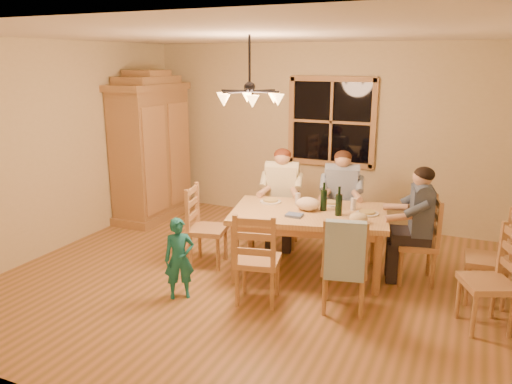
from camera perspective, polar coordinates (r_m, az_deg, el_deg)
The scene contains 31 objects.
floor at distance 5.85m, azimuth -0.67°, elevation -9.89°, with size 5.50×5.50×0.00m, color olive.
ceiling at distance 5.31m, azimuth -0.76°, elevation 17.58°, with size 5.50×5.00×0.02m, color white.
wall_back at distance 7.73m, azimuth 7.19°, elevation 6.58°, with size 5.50×0.02×2.70m, color beige.
wall_left at distance 7.02m, azimuth -21.59°, elevation 4.83°, with size 0.02×5.00×2.70m, color beige.
window at distance 7.61m, azimuth 8.62°, elevation 7.93°, with size 1.30×0.06×1.30m.
chandelier at distance 5.32m, azimuth -0.74°, elevation 10.87°, with size 0.77×0.68×0.71m.
armoire at distance 8.00m, azimuth -11.86°, elevation 4.54°, with size 0.66×1.40×2.30m.
dining_table at distance 5.81m, azimuth 6.04°, elevation -3.15°, with size 1.95×1.44×0.76m.
chair_far_left at distance 6.75m, azimuth 2.92°, elevation -3.67°, with size 0.52×0.51×0.99m.
chair_far_right at distance 6.69m, azimuth 9.56°, elevation -4.04°, with size 0.52×0.51×0.99m.
chair_near_left at distance 5.23m, azimuth 0.20°, elevation -9.35°, with size 0.52×0.51×0.99m.
chair_near_right at distance 5.15m, azimuth 9.98°, elevation -10.00°, with size 0.52×0.51×0.99m.
chair_end_left at distance 6.15m, azimuth -5.48°, elevation -5.61°, with size 0.51×0.52×0.99m.
chair_end_right at distance 5.96m, azimuth 17.79°, elevation -6.98°, with size 0.51×0.52×0.99m.
adult_woman at distance 6.60m, azimuth 2.98°, elevation 0.76°, with size 0.46×0.49×0.87m.
adult_plaid_man at distance 6.54m, azimuth 9.76°, elevation 0.42°, with size 0.46×0.49×0.87m.
adult_slate_man at distance 5.79m, azimuth 18.20°, elevation -2.03°, with size 0.49×0.46×0.87m.
towel at distance 4.82m, azimuth 10.13°, elevation -6.65°, with size 0.38×0.10×0.58m, color #99BBCF.
wine_bottle_a at distance 5.79m, azimuth 7.75°, elevation -0.52°, with size 0.08×0.08×0.33m, color black.
wine_bottle_b at distance 5.63m, azimuth 9.46°, elevation -1.03°, with size 0.08×0.08×0.33m, color black.
plate_woman at distance 6.10m, azimuth 1.69°, elevation -1.11°, with size 0.26×0.26×0.02m, color white.
plate_plaid at distance 6.08m, azimuth 8.57°, elevation -1.33°, with size 0.26×0.26×0.02m, color white.
plate_slate at distance 5.77m, azimuth 12.57°, elevation -2.42°, with size 0.26×0.26×0.02m, color white.
wine_glass_a at distance 6.02m, azimuth 4.80°, elevation -0.77°, with size 0.06×0.06×0.14m, color silver.
wine_glass_b at distance 5.89m, azimuth 11.06°, elevation -1.37°, with size 0.06×0.06×0.14m, color silver.
cap at distance 5.44m, azimuth 11.63°, elevation -2.91°, with size 0.20×0.20×0.11m, color #D0BF8A.
napkin at distance 5.57m, azimuth 4.40°, elevation -2.67°, with size 0.18×0.14×0.03m, color #526697.
cloth_bundle at distance 5.79m, azimuth 5.94°, elevation -1.36°, with size 0.28×0.22×0.15m, color beige.
child at distance 5.32m, azimuth -8.76°, elevation -7.53°, with size 0.32×0.21×0.87m, color #1A7277.
chair_spare_front at distance 5.20m, azimuth 24.71°, elevation -10.96°, with size 0.56×0.57×0.99m.
chair_spare_back at distance 5.75m, azimuth 24.74°, elevation -8.48°, with size 0.44×0.46×0.99m.
Camera 1 is at (2.24, -4.81, 2.45)m, focal length 35.00 mm.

